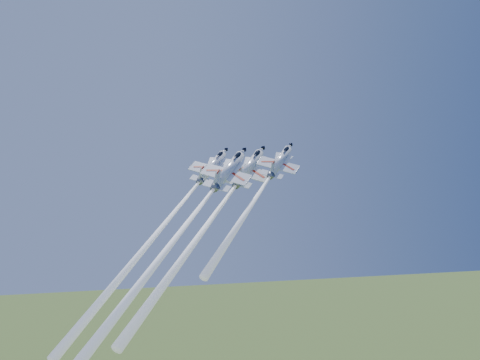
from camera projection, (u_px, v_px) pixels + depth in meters
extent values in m
cylinder|color=white|center=(249.00, 168.00, 128.13)|extent=(4.42, 10.24, 13.01)
cone|color=white|center=(261.00, 151.00, 134.19)|extent=(3.27, 3.95, 3.73)
cone|color=black|center=(264.00, 147.00, 135.60)|extent=(1.65, 1.99, 1.87)
cone|color=slate|center=(236.00, 185.00, 122.55)|extent=(3.14, 3.25, 2.69)
ellipsoid|color=black|center=(257.00, 154.00, 131.58)|extent=(3.00, 3.44, 2.92)
cube|color=black|center=(254.00, 156.00, 130.13)|extent=(0.90, 1.13, 0.98)
cube|color=white|center=(247.00, 172.00, 127.28)|extent=(11.76, 8.66, 5.08)
cube|color=white|center=(247.00, 161.00, 130.67)|extent=(3.28, 3.24, 2.34)
cube|color=white|center=(258.00, 164.00, 129.80)|extent=(3.28, 3.24, 2.34)
cube|color=white|center=(238.00, 183.00, 123.43)|extent=(6.36, 4.64, 2.71)
cube|color=white|center=(239.00, 175.00, 122.55)|extent=(2.01, 3.82, 4.30)
cube|color=#B21A08|center=(240.00, 169.00, 121.88)|extent=(1.00, 1.36, 1.28)
cube|color=black|center=(249.00, 171.00, 128.77)|extent=(6.87, 7.96, 6.17)
sphere|color=white|center=(236.00, 186.00, 122.33)|extent=(1.16, 1.35, 1.23)
cone|color=white|center=(187.00, 253.00, 104.49)|extent=(7.81, 29.50, 41.55)
cylinder|color=white|center=(212.00, 167.00, 126.66)|extent=(3.80, 8.81, 11.19)
cone|color=white|center=(224.00, 152.00, 131.87)|extent=(2.81, 3.40, 3.21)
cone|color=black|center=(227.00, 149.00, 133.08)|extent=(1.42, 1.71, 1.61)
cone|color=slate|center=(200.00, 181.00, 121.85)|extent=(2.70, 2.79, 2.31)
ellipsoid|color=black|center=(220.00, 155.00, 129.62)|extent=(2.58, 2.96, 2.51)
cube|color=black|center=(217.00, 157.00, 128.37)|extent=(0.78, 0.97, 0.85)
cube|color=white|center=(210.00, 170.00, 125.93)|extent=(10.11, 7.45, 4.37)
cube|color=white|center=(211.00, 161.00, 128.84)|extent=(2.82, 2.79, 2.02)
cube|color=white|center=(221.00, 164.00, 128.09)|extent=(2.82, 2.79, 2.02)
cube|color=white|center=(202.00, 180.00, 122.61)|extent=(5.47, 3.99, 2.33)
cube|color=white|center=(202.00, 173.00, 121.86)|extent=(1.72, 3.29, 3.69)
cube|color=#B21A08|center=(202.00, 168.00, 121.28)|extent=(0.86, 1.17, 1.10)
cube|color=black|center=(212.00, 170.00, 127.20)|extent=(5.91, 6.84, 5.31)
sphere|color=white|center=(199.00, 182.00, 121.67)|extent=(1.00, 1.16, 1.06)
cone|color=white|center=(139.00, 254.00, 102.71)|extent=(7.71, 30.81, 43.76)
cylinder|color=white|center=(280.00, 162.00, 124.16)|extent=(3.71, 8.59, 10.92)
cone|color=white|center=(289.00, 147.00, 129.25)|extent=(2.74, 3.32, 3.13)
cone|color=black|center=(292.00, 144.00, 130.43)|extent=(1.39, 1.67, 1.57)
cone|color=slate|center=(270.00, 176.00, 119.48)|extent=(2.64, 2.73, 2.26)
ellipsoid|color=black|center=(286.00, 150.00, 127.05)|extent=(2.52, 2.89, 2.45)
cube|color=black|center=(284.00, 152.00, 125.84)|extent=(0.76, 0.95, 0.83)
cube|color=white|center=(278.00, 165.00, 123.45)|extent=(9.87, 7.27, 4.27)
cube|color=white|center=(278.00, 156.00, 126.29)|extent=(2.75, 2.72, 1.97)
cube|color=white|center=(288.00, 159.00, 125.56)|extent=(2.75, 2.72, 1.97)
cube|color=white|center=(272.00, 174.00, 120.21)|extent=(5.34, 3.90, 2.27)
cube|color=white|center=(273.00, 168.00, 119.48)|extent=(1.68, 3.21, 3.61)
cube|color=#B21A08|center=(273.00, 162.00, 118.91)|extent=(0.84, 1.15, 1.07)
cube|color=black|center=(280.00, 165.00, 124.70)|extent=(5.77, 6.68, 5.18)
sphere|color=white|center=(270.00, 177.00, 119.30)|extent=(0.97, 1.13, 1.04)
cone|color=white|center=(241.00, 221.00, 107.00)|extent=(5.82, 20.73, 28.92)
cylinder|color=white|center=(228.00, 170.00, 116.67)|extent=(4.17, 9.65, 12.26)
cone|color=white|center=(242.00, 152.00, 122.38)|extent=(3.08, 3.73, 3.52)
cone|color=black|center=(245.00, 149.00, 123.71)|extent=(1.56, 1.88, 1.77)
cone|color=slate|center=(215.00, 188.00, 111.41)|extent=(2.96, 3.06, 2.53)
ellipsoid|color=black|center=(238.00, 156.00, 119.92)|extent=(2.83, 3.25, 2.75)
cube|color=black|center=(235.00, 158.00, 118.55)|extent=(0.85, 1.06, 0.93)
cube|color=white|center=(226.00, 174.00, 115.87)|extent=(11.08, 8.17, 4.79)
cube|color=white|center=(228.00, 164.00, 119.07)|extent=(3.09, 3.05, 2.21)
cube|color=white|center=(239.00, 167.00, 118.24)|extent=(3.09, 3.05, 2.21)
cube|color=white|center=(217.00, 186.00, 112.24)|extent=(5.99, 4.38, 2.55)
cube|color=white|center=(217.00, 178.00, 111.41)|extent=(1.89, 3.60, 4.05)
cube|color=#B21A08|center=(218.00, 172.00, 110.78)|extent=(0.94, 1.29, 1.21)
cube|color=black|center=(228.00, 174.00, 117.27)|extent=(6.48, 7.50, 5.82)
sphere|color=white|center=(214.00, 189.00, 111.21)|extent=(1.09, 1.27, 1.16)
cone|color=white|center=(151.00, 270.00, 92.46)|extent=(7.89, 30.70, 43.43)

